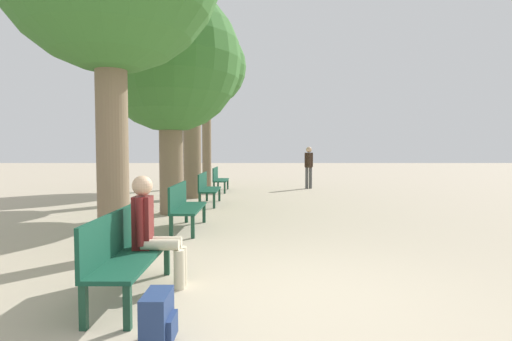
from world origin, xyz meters
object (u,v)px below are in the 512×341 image
tree_row_3 (207,68)px  backpack (158,320)px  bench_row_2 (207,187)px  bench_row_1 (185,204)px  tree_row_1 (171,63)px  bench_row_3 (219,178)px  person_seated (153,228)px  tree_row_2 (192,53)px  pedestrian_near (309,165)px  bench_row_0 (124,250)px

tree_row_3 → backpack: tree_row_3 is taller
backpack → bench_row_2: bearing=94.3°
bench_row_1 → bench_row_2: bearing=90.0°
tree_row_1 → bench_row_1: bearing=-71.3°
backpack → tree_row_1: bearing=101.0°
bench_row_2 → backpack: size_ratio=3.80×
bench_row_1 → tree_row_3: size_ratio=0.24×
bench_row_3 → person_seated: person_seated is taller
bench_row_1 → backpack: bench_row_1 is taller
bench_row_2 → backpack: bench_row_2 is taller
person_seated → tree_row_2: bearing=96.1°
tree_row_3 → pedestrian_near: bearing=-9.2°
bench_row_2 → pedestrian_near: 5.58m
tree_row_1 → person_seated: 5.75m
bench_row_2 → bench_row_3: same height
bench_row_2 → bench_row_1: bearing=-90.0°
pedestrian_near → tree_row_1: bearing=-123.5°
bench_row_2 → tree_row_2: 4.26m
backpack → tree_row_2: bearing=97.5°
tree_row_2 → pedestrian_near: size_ratio=3.68×
backpack → pedestrian_near: pedestrian_near is taller
tree_row_1 → tree_row_3: bearing=90.0°
bench_row_2 → bench_row_3: (0.00, 3.39, 0.00)m
bench_row_1 → person_seated: 3.10m
bench_row_3 → bench_row_2: bearing=-90.0°
bench_row_2 → tree_row_1: (-0.63, -1.54, 2.98)m
bench_row_0 → bench_row_1: size_ratio=1.00×
bench_row_3 → backpack: (0.59, -11.17, -0.29)m
bench_row_1 → tree_row_3: (-0.63, 8.49, 4.20)m
bench_row_0 → tree_row_2: size_ratio=0.26×
tree_row_2 → bench_row_3: bearing=71.7°
bench_row_2 → tree_row_3: tree_row_3 is taller
bench_row_0 → tree_row_1: bearing=96.8°
tree_row_2 → bench_row_2: bearing=-67.4°
bench_row_2 → pedestrian_near: pedestrian_near is taller
tree_row_3 → person_seated: tree_row_3 is taller
bench_row_2 → bench_row_3: bearing=90.0°
bench_row_1 → tree_row_1: bearing=108.7°
bench_row_0 → tree_row_2: 9.19m
person_seated → pedestrian_near: 11.37m
bench_row_3 → bench_row_1: bearing=-90.0°
bench_row_3 → person_seated: size_ratio=1.28×
tree_row_3 → bench_row_2: bearing=-83.0°
backpack → bench_row_3: bearing=93.0°
bench_row_2 → bench_row_3: 3.39m
bench_row_2 → tree_row_3: 6.63m
bench_row_2 → pedestrian_near: bearing=53.1°
bench_row_3 → tree_row_3: size_ratio=0.24×
bench_row_0 → tree_row_1: size_ratio=0.30×
person_seated → backpack: (0.37, -1.29, -0.44)m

